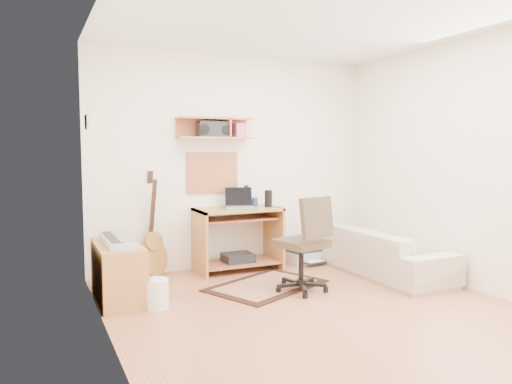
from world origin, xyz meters
name	(u,v)px	position (x,y,z in m)	size (l,w,h in m)	color
floor	(321,312)	(0.00, 0.00, -0.01)	(3.60, 4.00, 0.01)	#B1704A
ceiling	(324,13)	(0.00, 0.00, 2.60)	(3.60, 4.00, 0.01)	white
back_wall	(235,161)	(0.00, 2.00, 1.30)	(3.60, 0.01, 2.60)	white
left_wall	(108,170)	(-1.80, 0.00, 1.30)	(0.01, 4.00, 2.60)	white
right_wall	(472,164)	(1.80, 0.00, 1.30)	(0.01, 4.00, 2.60)	white
wall_shelf	(215,128)	(-0.30, 1.88, 1.70)	(0.90, 0.25, 0.26)	#BB7F42
cork_board	(213,172)	(-0.30, 1.98, 1.17)	(0.64, 0.03, 0.49)	tan
wall_photo	(87,122)	(-1.79, 1.50, 1.72)	(0.02, 0.20, 0.15)	#4C8CBF
desk	(238,239)	(-0.08, 1.73, 0.38)	(1.00, 0.55, 0.75)	#BB7F42
laptop	(239,198)	(-0.07, 1.71, 0.87)	(0.32, 0.32, 0.25)	silver
speaker	(268,199)	(0.31, 1.68, 0.85)	(0.09, 0.09, 0.21)	black
desk_lamp	(248,195)	(0.12, 1.87, 0.88)	(0.09, 0.09, 0.26)	black
pencil_cup	(255,202)	(0.19, 1.83, 0.80)	(0.07, 0.07, 0.11)	navy
boombox	(213,130)	(-0.33, 1.87, 1.68)	(0.38, 0.17, 0.19)	black
rug	(266,285)	(-0.08, 0.95, 0.01)	(1.21, 0.81, 0.02)	tan
task_chair	(301,243)	(0.17, 0.64, 0.50)	(0.51, 0.51, 0.99)	#3A2E22
cabinet	(118,272)	(-1.58, 1.12, 0.28)	(0.40, 0.90, 0.55)	#BB7F42
music_keyboard	(117,240)	(-1.58, 1.12, 0.58)	(0.24, 0.77, 0.07)	#B2B5BA
guitar	(154,224)	(-1.06, 1.86, 0.61)	(0.32, 0.20, 1.21)	#AC7A35
waste_basket	(156,294)	(-1.31, 0.73, 0.13)	(0.22, 0.22, 0.27)	white
printer	(303,256)	(0.83, 1.72, 0.09)	(0.47, 0.37, 0.18)	#A5A8AA
sofa	(382,243)	(1.38, 0.86, 0.36)	(1.82, 0.53, 0.71)	#B8AA91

